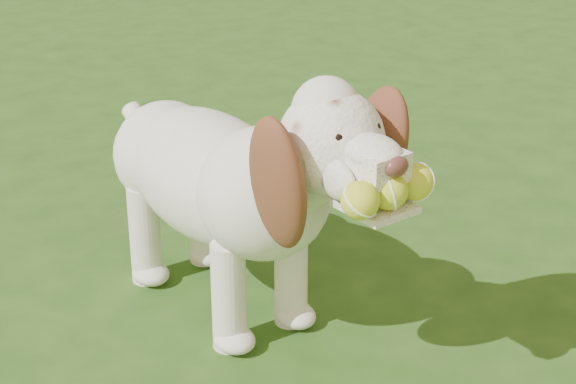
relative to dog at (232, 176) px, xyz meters
name	(u,v)px	position (x,y,z in m)	size (l,w,h in m)	color
ground	(289,295)	(0.20, 0.04, -0.47)	(80.00, 80.00, 0.00)	#224513
dog	(232,176)	(0.00, 0.00, 0.00)	(0.66, 1.35, 0.88)	white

